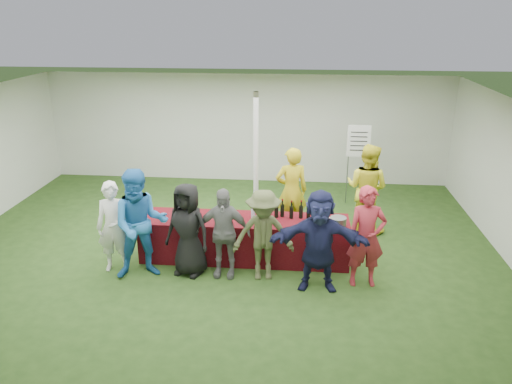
# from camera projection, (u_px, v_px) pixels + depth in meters

# --- Properties ---
(ground) EXTENTS (60.00, 60.00, 0.00)m
(ground) POSITION_uv_depth(u_px,v_px,m) (223.00, 249.00, 9.19)
(ground) COLOR #284719
(ground) RESTS_ON ground
(tent) EXTENTS (10.00, 10.00, 10.00)m
(tent) POSITION_uv_depth(u_px,v_px,m) (256.00, 161.00, 9.80)
(tent) COLOR white
(tent) RESTS_ON ground
(serving_table) EXTENTS (3.60, 0.80, 0.75)m
(serving_table) POSITION_uv_depth(u_px,v_px,m) (245.00, 239.00, 8.72)
(serving_table) COLOR #5B1016
(serving_table) RESTS_ON ground
(wine_bottles) EXTENTS (0.87, 0.15, 0.32)m
(wine_bottles) POSITION_uv_depth(u_px,v_px,m) (284.00, 211.00, 8.62)
(wine_bottles) COLOR black
(wine_bottles) RESTS_ON serving_table
(wine_glasses) EXTENTS (2.68, 0.13, 0.16)m
(wine_glasses) POSITION_uv_depth(u_px,v_px,m) (218.00, 218.00, 8.34)
(wine_glasses) COLOR silver
(wine_glasses) RESTS_ON serving_table
(water_bottle) EXTENTS (0.07, 0.07, 0.23)m
(water_bottle) POSITION_uv_depth(u_px,v_px,m) (253.00, 212.00, 8.62)
(water_bottle) COLOR silver
(water_bottle) RESTS_ON serving_table
(bar_towel) EXTENTS (0.25, 0.18, 0.03)m
(bar_towel) POSITION_uv_depth(u_px,v_px,m) (336.00, 220.00, 8.50)
(bar_towel) COLOR white
(bar_towel) RESTS_ON serving_table
(dump_bucket) EXTENTS (0.27, 0.27, 0.18)m
(dump_bucket) POSITION_uv_depth(u_px,v_px,m) (338.00, 223.00, 8.22)
(dump_bucket) COLOR slate
(dump_bucket) RESTS_ON serving_table
(wine_list_sign) EXTENTS (0.50, 0.03, 1.80)m
(wine_list_sign) POSITION_uv_depth(u_px,v_px,m) (358.00, 147.00, 10.92)
(wine_list_sign) COLOR slate
(wine_list_sign) RESTS_ON ground
(staff_pourer) EXTENTS (0.70, 0.54, 1.73)m
(staff_pourer) POSITION_uv_depth(u_px,v_px,m) (291.00, 191.00, 9.59)
(staff_pourer) COLOR gold
(staff_pourer) RESTS_ON ground
(staff_back) EXTENTS (1.07, 1.01, 1.76)m
(staff_back) POSITION_uv_depth(u_px,v_px,m) (367.00, 188.00, 9.70)
(staff_back) COLOR yellow
(staff_back) RESTS_ON ground
(customer_0) EXTENTS (0.61, 0.43, 1.56)m
(customer_0) POSITION_uv_depth(u_px,v_px,m) (114.00, 227.00, 8.20)
(customer_0) COLOR silver
(customer_0) RESTS_ON ground
(customer_1) EXTENTS (1.05, 0.92, 1.83)m
(customer_1) POSITION_uv_depth(u_px,v_px,m) (141.00, 224.00, 7.96)
(customer_1) COLOR #236AB3
(customer_1) RESTS_ON ground
(customer_2) EXTENTS (0.88, 0.70, 1.57)m
(customer_2) POSITION_uv_depth(u_px,v_px,m) (188.00, 230.00, 8.09)
(customer_2) COLOR black
(customer_2) RESTS_ON ground
(customer_3) EXTENTS (0.90, 0.39, 1.52)m
(customer_3) POSITION_uv_depth(u_px,v_px,m) (223.00, 233.00, 8.03)
(customer_3) COLOR slate
(customer_3) RESTS_ON ground
(customer_4) EXTENTS (1.05, 0.69, 1.52)m
(customer_4) POSITION_uv_depth(u_px,v_px,m) (263.00, 235.00, 7.94)
(customer_4) COLOR #484E2C
(customer_4) RESTS_ON ground
(customer_5) EXTENTS (1.51, 0.49, 1.63)m
(customer_5) POSITION_uv_depth(u_px,v_px,m) (319.00, 241.00, 7.63)
(customer_5) COLOR #191C42
(customer_5) RESTS_ON ground
(customer_6) EXTENTS (0.64, 0.45, 1.64)m
(customer_6) POSITION_uv_depth(u_px,v_px,m) (366.00, 237.00, 7.74)
(customer_6) COLOR maroon
(customer_6) RESTS_ON ground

